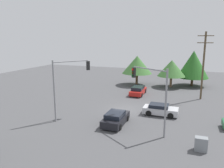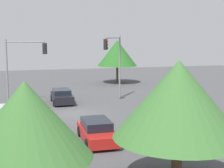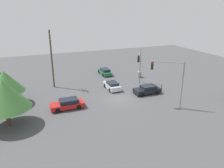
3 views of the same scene
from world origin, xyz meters
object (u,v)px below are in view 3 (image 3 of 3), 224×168
sedan_red (68,104)px  traffic_signal_main (140,62)px  sedan_silver (112,86)px  electrical_cabinet (139,74)px  traffic_signal_cross (171,76)px  sedan_dark (147,90)px  sedan_green (105,72)px

sedan_red → traffic_signal_main: (-4.56, 13.89, 3.80)m
sedan_silver → electrical_cabinet: size_ratio=3.48×
sedan_red → traffic_signal_cross: bearing=-109.9°
sedan_dark → electrical_cabinet: sedan_dark is taller
sedan_red → traffic_signal_main: traffic_signal_main is taller
sedan_dark → sedan_green: bearing=12.3°
sedan_green → traffic_signal_main: size_ratio=0.68×
traffic_signal_cross → electrical_cabinet: (-14.09, 2.87, -4.12)m
sedan_red → traffic_signal_cross: (4.91, 13.53, 4.03)m
electrical_cabinet → traffic_signal_main: bearing=-28.5°
sedan_silver → sedan_green: sedan_silver is taller
traffic_signal_main → electrical_cabinet: bearing=-174.9°
traffic_signal_main → traffic_signal_cross: size_ratio=0.94×
sedan_silver → sedan_red: sedan_red is taller
sedan_dark → traffic_signal_main: bearing=-7.1°
traffic_signal_cross → electrical_cabinet: 14.96m
sedan_silver → sedan_red: size_ratio=0.88×
sedan_dark → sedan_green: (-12.85, -2.81, -0.03)m
sedan_dark → traffic_signal_cross: size_ratio=0.64×
sedan_dark → electrical_cabinet: size_ratio=3.71×
sedan_silver → sedan_green: bearing=78.1°
traffic_signal_cross → sedan_silver: bearing=-28.5°
electrical_cabinet → sedan_dark: bearing=-19.5°
sedan_red → electrical_cabinet: size_ratio=3.96×
sedan_red → sedan_green: bearing=-38.0°
sedan_dark → traffic_signal_main: traffic_signal_main is taller
sedan_silver → traffic_signal_main: (0.27, 5.13, 3.81)m
sedan_green → traffic_signal_main: 10.33m
traffic_signal_cross → electrical_cabinet: traffic_signal_cross is taller
sedan_red → traffic_signal_cross: 14.95m
sedan_dark → traffic_signal_main: 5.42m
electrical_cabinet → traffic_signal_cross: bearing=-11.5°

